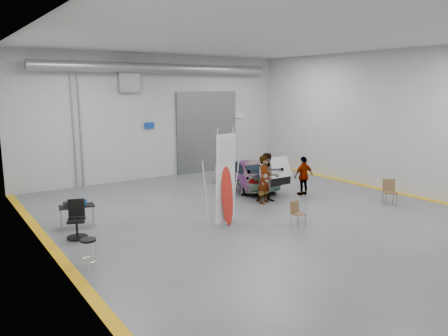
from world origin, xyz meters
TOP-DOWN VIEW (x-y plane):
  - ground at (0.00, 0.00)m, footprint 16.00×16.00m
  - room_shell at (0.24, 2.22)m, footprint 14.02×16.18m
  - sedan_car at (2.17, 3.68)m, footprint 2.75×4.62m
  - person_a at (1.13, 1.12)m, footprint 0.80×0.68m
  - person_b at (1.37, 1.21)m, footprint 1.16×1.06m
  - person_c at (3.30, 1.21)m, footprint 0.96×0.44m
  - surfboard_display at (-1.69, -0.30)m, footprint 0.88×0.39m
  - folding_chair_near at (0.23, -1.68)m, footprint 0.39×0.40m
  - folding_chair_far at (4.89, -1.78)m, footprint 0.64×0.70m
  - shop_stool at (-6.43, -1.30)m, footprint 0.40×0.40m
  - work_table at (-5.74, 2.34)m, footprint 1.16×0.73m
  - office_chair at (-6.04, 1.21)m, footprint 0.64×0.67m
  - trunk_lid at (2.17, 1.76)m, footprint 1.46×0.89m

SIDE VIEW (x-z plane):
  - ground at x=0.00m, z-range 0.00..0.00m
  - folding_chair_near at x=0.23m, z-range -0.15..0.65m
  - folding_chair_far at x=4.89m, z-range -0.18..0.79m
  - shop_stool at x=-6.43m, z-range 0.00..0.79m
  - office_chair at x=-6.04m, z-range -0.07..1.06m
  - sedan_car at x=2.17m, z-range 0.00..1.25m
  - work_table at x=-5.74m, z-range 0.24..1.12m
  - person_c at x=3.30m, z-range 0.00..1.63m
  - person_a at x=1.13m, z-range 0.00..1.86m
  - person_b at x=1.37m, z-range 0.00..1.93m
  - trunk_lid at x=2.17m, z-range 1.25..1.29m
  - surfboard_display at x=-1.69m, z-range -0.30..2.86m
  - room_shell at x=0.24m, z-range 1.07..7.08m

